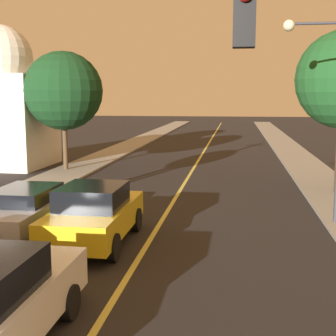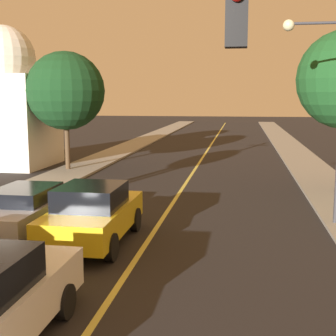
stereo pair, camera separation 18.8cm
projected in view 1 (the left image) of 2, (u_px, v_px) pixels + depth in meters
road_surface at (207, 147)px, 39.31m from camera, size 10.73×80.00×0.01m
sidewalk_left at (130, 145)px, 40.25m from camera, size 2.50×80.00×0.12m
sidewalk_right at (287, 148)px, 38.36m from camera, size 2.50×80.00×0.12m
car_near_lane_second at (94, 214)px, 13.29m from camera, size 2.04×4.47×1.73m
car_outer_lane_second at (28, 208)px, 14.44m from camera, size 1.94×5.04×1.45m
streetlamp_right at (326, 92)px, 14.75m from camera, size 1.96×0.36×6.46m
tree_left_far at (63, 91)px, 25.91m from camera, size 4.35×4.35×6.57m
domed_building_left at (3, 104)px, 28.02m from camera, size 5.20×5.20×8.38m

